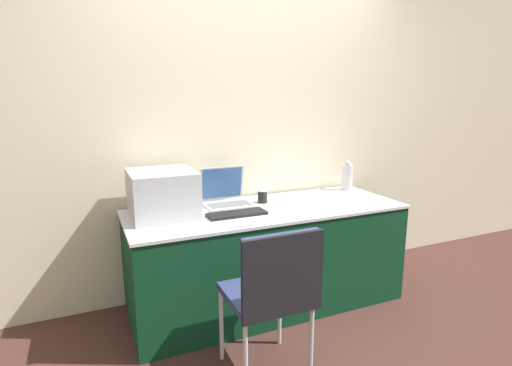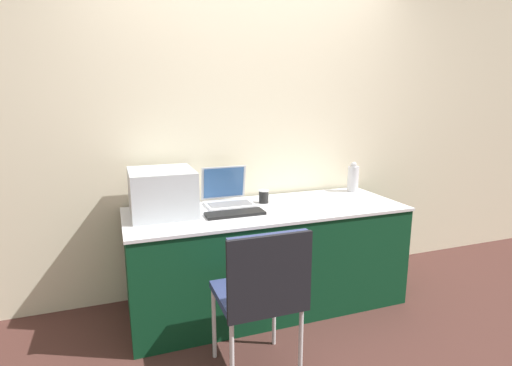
% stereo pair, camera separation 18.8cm
% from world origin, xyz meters
% --- Properties ---
extents(ground_plane, '(14.00, 14.00, 0.00)m').
position_xyz_m(ground_plane, '(0.00, 0.00, 0.00)').
color(ground_plane, '#472823').
extents(wall_back, '(8.00, 0.05, 2.60)m').
position_xyz_m(wall_back, '(0.00, 0.78, 1.30)').
color(wall_back, beige).
rests_on(wall_back, ground_plane).
extents(table, '(1.98, 0.74, 0.74)m').
position_xyz_m(table, '(0.00, 0.36, 0.37)').
color(table, '#0C381E').
rests_on(table, ground_plane).
extents(printer, '(0.42, 0.44, 0.30)m').
position_xyz_m(printer, '(-0.72, 0.45, 0.91)').
color(printer, '#B2B7BC').
rests_on(printer, table).
extents(laptop_left, '(0.34, 0.31, 0.27)m').
position_xyz_m(laptop_left, '(-0.24, 0.56, 0.80)').
color(laptop_left, '#B7B7BC').
rests_on(laptop_left, table).
extents(external_keyboard, '(0.40, 0.14, 0.02)m').
position_xyz_m(external_keyboard, '(-0.27, 0.27, 0.75)').
color(external_keyboard, black).
rests_on(external_keyboard, table).
extents(coffee_cup, '(0.08, 0.08, 0.10)m').
position_xyz_m(coffee_cup, '(0.03, 0.50, 0.79)').
color(coffee_cup, black).
rests_on(coffee_cup, table).
extents(metal_pitcher, '(0.09, 0.09, 0.25)m').
position_xyz_m(metal_pitcher, '(0.87, 0.60, 0.86)').
color(metal_pitcher, silver).
rests_on(metal_pitcher, table).
extents(chair, '(0.44, 0.43, 0.87)m').
position_xyz_m(chair, '(-0.33, -0.43, 0.56)').
color(chair, navy).
rests_on(chair, ground_plane).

